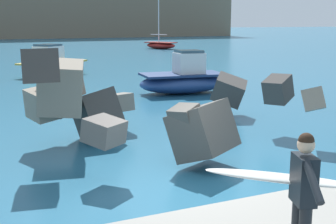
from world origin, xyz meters
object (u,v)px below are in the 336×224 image
at_px(boat_near_left, 161,45).
at_px(boat_mid_centre, 183,79).
at_px(surfer_with_board, 297,189).
at_px(boat_mid_left, 52,66).

relative_size(boat_near_left, boat_mid_centre, 1.48).
bearing_deg(boat_near_left, surfer_with_board, -111.71).
height_order(boat_near_left, boat_mid_left, boat_near_left).
bearing_deg(boat_mid_centre, boat_near_left, 68.12).
bearing_deg(surfer_with_board, boat_mid_left, 86.50).
distance_m(boat_near_left, boat_mid_centre, 34.29).
relative_size(boat_near_left, boat_mid_left, 1.28).
xyz_separation_m(boat_mid_left, boat_mid_centre, (4.24, -9.46, 0.02)).
distance_m(surfer_with_board, boat_mid_centre, 15.71).
xyz_separation_m(surfer_with_board, boat_near_left, (18.49, 46.45, -0.80)).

